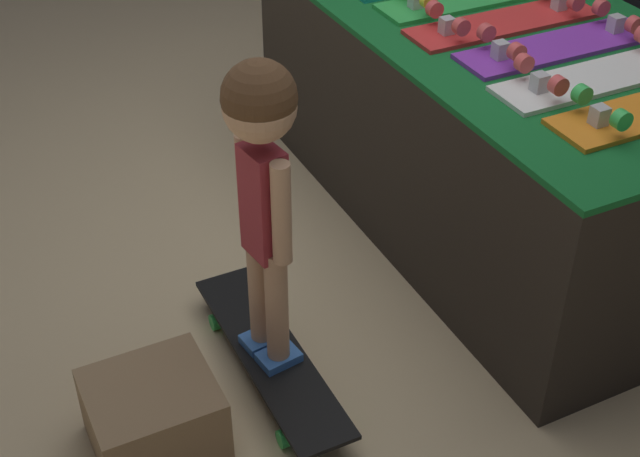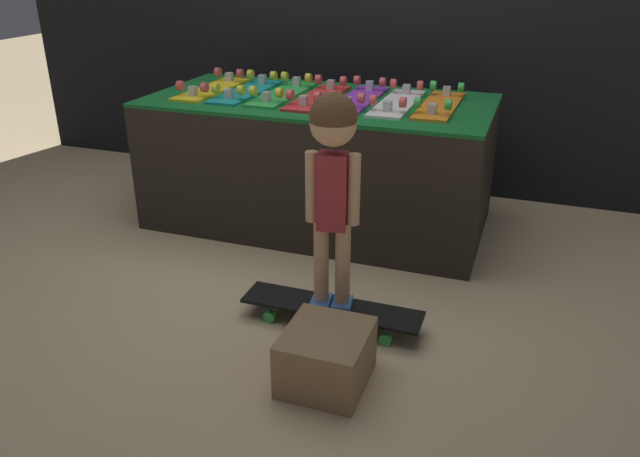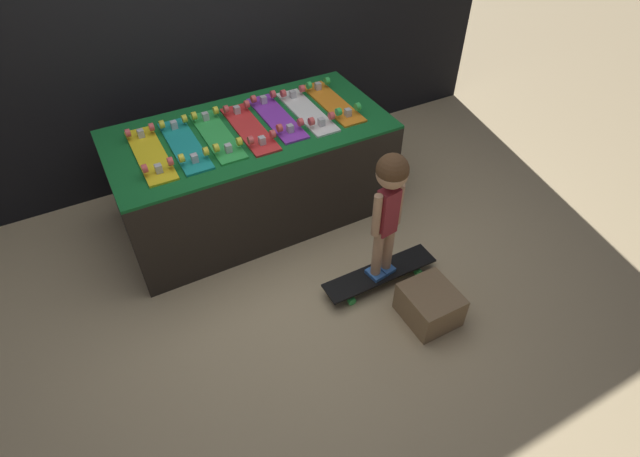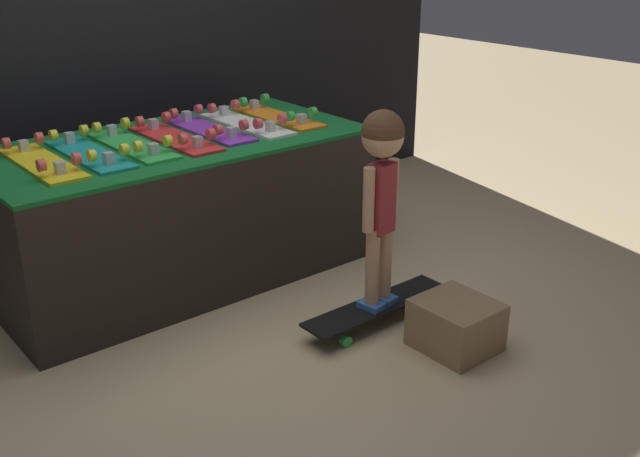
# 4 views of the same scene
# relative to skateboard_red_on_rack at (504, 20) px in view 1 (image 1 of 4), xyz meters

# --- Properties ---
(ground_plane) EXTENTS (16.00, 16.00, 0.00)m
(ground_plane) POSITION_rel_skateboard_red_on_rack_xyz_m (0.00, -0.53, -0.75)
(ground_plane) COLOR tan
(display_rack) EXTENTS (1.89, 0.94, 0.73)m
(display_rack) POSITION_rel_skateboard_red_on_rack_xyz_m (0.00, 0.02, -0.38)
(display_rack) COLOR black
(display_rack) RESTS_ON ground_plane
(skateboard_red_on_rack) EXTENTS (0.18, 0.66, 0.09)m
(skateboard_red_on_rack) POSITION_rel_skateboard_red_on_rack_xyz_m (0.00, 0.00, 0.00)
(skateboard_red_on_rack) COLOR red
(skateboard_red_on_rack) RESTS_ON display_rack
(skateboard_purple_on_rack) EXTENTS (0.18, 0.66, 0.09)m
(skateboard_purple_on_rack) POSITION_rel_skateboard_red_on_rack_xyz_m (0.22, 0.04, 0.00)
(skateboard_purple_on_rack) COLOR purple
(skateboard_purple_on_rack) RESTS_ON display_rack
(skateboard_white_on_rack) EXTENTS (0.18, 0.66, 0.09)m
(skateboard_white_on_rack) POSITION_rel_skateboard_red_on_rack_xyz_m (0.44, 0.02, 0.00)
(skateboard_white_on_rack) COLOR white
(skateboard_white_on_rack) RESTS_ON display_rack
(skateboard_on_floor) EXTENTS (0.79, 0.18, 0.09)m
(skateboard_on_floor) POSITION_rel_skateboard_red_on_rack_xyz_m (0.43, -1.03, -0.68)
(skateboard_on_floor) COLOR black
(skateboard_on_floor) RESTS_ON ground_plane
(child) EXTENTS (0.22, 0.19, 0.92)m
(child) POSITION_rel_skateboard_red_on_rack_xyz_m (0.43, -1.03, -0.02)
(child) COLOR #3870C6
(child) RESTS_ON skateboard_on_floor
(storage_box) EXTENTS (0.30, 0.33, 0.22)m
(storage_box) POSITION_rel_skateboard_red_on_rack_xyz_m (0.54, -1.41, -0.64)
(storage_box) COLOR #8E704C
(storage_box) RESTS_ON ground_plane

